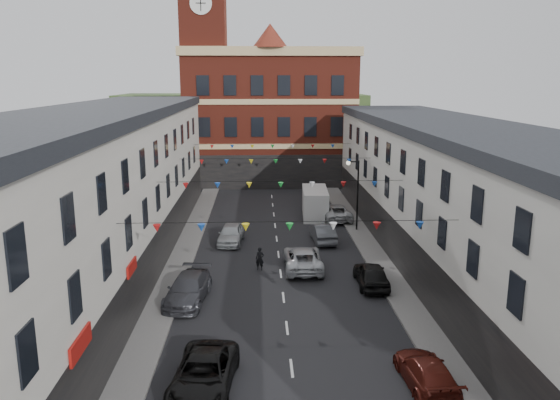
{
  "coord_description": "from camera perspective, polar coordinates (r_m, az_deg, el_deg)",
  "views": [
    {
      "loc": [
        -1.38,
        -29.92,
        12.56
      ],
      "look_at": [
        0.08,
        7.17,
        4.27
      ],
      "focal_mm": 35.0,
      "sensor_mm": 36.0,
      "label": 1
    }
  ],
  "objects": [
    {
      "name": "terrace_left",
      "position": [
        33.41,
        -20.34,
        -0.67
      ],
      "size": [
        8.4,
        56.0,
        10.7
      ],
      "color": "beige",
      "rests_on": "ground"
    },
    {
      "name": "car_right_e",
      "position": [
        42.97,
        4.5,
        -3.42
      ],
      "size": [
        1.79,
        4.53,
        1.47
      ],
      "primitive_type": "imported",
      "rotation": [
        0.0,
        0.0,
        3.2
      ],
      "color": "#4B4E53",
      "rests_on": "ground"
    },
    {
      "name": "pedestrian",
      "position": [
        36.64,
        -2.12,
        -6.16
      ],
      "size": [
        0.64,
        0.48,
        1.58
      ],
      "primitive_type": "imported",
      "rotation": [
        0.0,
        0.0,
        -0.19
      ],
      "color": "black",
      "rests_on": "ground"
    },
    {
      "name": "pavement_right",
      "position": [
        35.26,
        11.6,
        -8.41
      ],
      "size": [
        1.8,
        64.0,
        0.15
      ],
      "primitive_type": "cube",
      "color": "#605E5B",
      "rests_on": "ground"
    },
    {
      "name": "clock_tower",
      "position": [
        65.25,
        -7.89,
        14.56
      ],
      "size": [
        5.6,
        5.6,
        30.0
      ],
      "color": "maroon",
      "rests_on": "ground"
    },
    {
      "name": "car_right_d",
      "position": [
        34.37,
        9.52,
        -7.69
      ],
      "size": [
        1.84,
        4.43,
        1.5
      ],
      "primitive_type": "imported",
      "rotation": [
        0.0,
        0.0,
        3.13
      ],
      "color": "black",
      "rests_on": "ground"
    },
    {
      "name": "car_right_c",
      "position": [
        24.46,
        15.07,
        -17.01
      ],
      "size": [
        2.04,
        4.58,
        1.31
      ],
      "primitive_type": "imported",
      "rotation": [
        0.0,
        0.0,
        3.19
      ],
      "color": "#501710",
      "rests_on": "ground"
    },
    {
      "name": "white_van",
      "position": [
        50.67,
        3.67,
        -0.3
      ],
      "size": [
        2.55,
        5.9,
        2.56
      ],
      "primitive_type": "cube",
      "rotation": [
        0.0,
        0.0,
        -0.06
      ],
      "color": "silver",
      "rests_on": "ground"
    },
    {
      "name": "car_left_c",
      "position": [
        23.63,
        -7.98,
        -17.59
      ],
      "size": [
        2.88,
        5.44,
        1.46
      ],
      "primitive_type": "imported",
      "rotation": [
        0.0,
        0.0,
        -0.09
      ],
      "color": "black",
      "rests_on": "ground"
    },
    {
      "name": "ground",
      "position": [
        32.48,
        0.36,
        -10.16
      ],
      "size": [
        160.0,
        160.0,
        0.0
      ],
      "primitive_type": "plane",
      "color": "black",
      "rests_on": "ground"
    },
    {
      "name": "car_left_d",
      "position": [
        32.15,
        -9.58,
        -9.15
      ],
      "size": [
        2.68,
        5.37,
        1.5
      ],
      "primitive_type": "imported",
      "rotation": [
        0.0,
        0.0,
        -0.11
      ],
      "color": "#3B3C42",
      "rests_on": "ground"
    },
    {
      "name": "terrace_right",
      "position": [
        34.48,
        20.25,
        -1.12
      ],
      "size": [
        8.4,
        56.0,
        9.7
      ],
      "color": "beige",
      "rests_on": "ground"
    },
    {
      "name": "moving_car",
      "position": [
        36.87,
        2.41,
        -6.11
      ],
      "size": [
        2.5,
        5.36,
        1.49
      ],
      "primitive_type": "imported",
      "rotation": [
        0.0,
        0.0,
        3.14
      ],
      "color": "silver",
      "rests_on": "ground"
    },
    {
      "name": "pavement_left",
      "position": [
        34.72,
        -11.38,
        -8.74
      ],
      "size": [
        1.8,
        64.0,
        0.15
      ],
      "primitive_type": "cube",
      "color": "#605E5B",
      "rests_on": "ground"
    },
    {
      "name": "car_left_e",
      "position": [
        42.63,
        -5.16,
        -3.53
      ],
      "size": [
        2.18,
        4.59,
        1.52
      ],
      "primitive_type": "imported",
      "rotation": [
        0.0,
        0.0,
        -0.09
      ],
      "color": "#94999C",
      "rests_on": "ground"
    },
    {
      "name": "street_lamp",
      "position": [
        45.46,
        7.83,
        1.5
      ],
      "size": [
        1.1,
        0.36,
        6.0
      ],
      "color": "black",
      "rests_on": "ground"
    },
    {
      "name": "civic_building",
      "position": [
        68.03,
        -1.1,
        8.86
      ],
      "size": [
        20.6,
        13.3,
        18.5
      ],
      "color": "maroon",
      "rests_on": "ground"
    },
    {
      "name": "car_right_f",
      "position": [
        49.7,
        5.77,
        -1.25
      ],
      "size": [
        2.75,
        5.37,
        1.45
      ],
      "primitive_type": "imported",
      "rotation": [
        0.0,
        0.0,
        3.21
      ],
      "color": "#B3B5B8",
      "rests_on": "ground"
    },
    {
      "name": "distant_hill",
      "position": [
        92.27,
        -3.91,
        7.87
      ],
      "size": [
        40.0,
        14.0,
        10.0
      ],
      "primitive_type": "cube",
      "color": "#314A22",
      "rests_on": "ground"
    }
  ]
}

